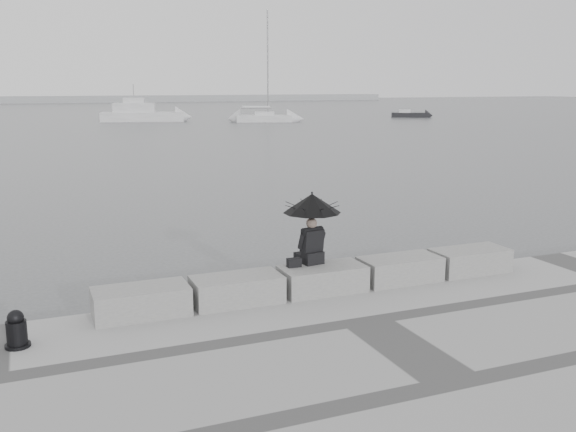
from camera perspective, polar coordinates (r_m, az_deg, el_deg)
name	(u,v)px	position (r m, az deg, el deg)	size (l,w,h in m)	color
ground	(312,309)	(12.82, 2.18, -8.28)	(360.00, 360.00, 0.00)	#424447
stone_block_far_left	(141,302)	(11.23, -12.93, -7.44)	(1.60, 0.80, 0.50)	slate
stone_block_left	(237,290)	(11.60, -4.57, -6.56)	(1.60, 0.80, 0.50)	slate
stone_block_centre	(323,279)	(12.20, 3.09, -5.62)	(1.60, 0.80, 0.50)	slate
stone_block_right	(400,269)	(12.99, 9.90, -4.70)	(1.60, 0.80, 0.50)	slate
stone_block_far_right	(470,261)	(13.94, 15.84, -3.84)	(1.60, 0.80, 0.50)	slate
seated_person	(312,213)	(12.10, 2.16, 0.31)	(1.10, 1.10, 1.39)	black
bag	(294,263)	(12.05, 0.54, -4.17)	(0.26, 0.15, 0.17)	black
mooring_bollard	(17,332)	(10.51, -22.97, -9.47)	(0.37, 0.37, 0.59)	black
distant_landmass	(6,100)	(165.54, -23.75, 9.46)	(180.00, 8.00, 2.80)	gray
sailboat_right	(265,117)	(76.84, -2.09, 8.76)	(6.92, 4.61, 12.90)	silver
motor_cruiser	(143,114)	(79.67, -12.78, 8.84)	(10.08, 5.12, 4.50)	silver
small_motorboat	(410,115)	(89.59, 10.81, 8.83)	(5.14, 3.89, 1.10)	black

